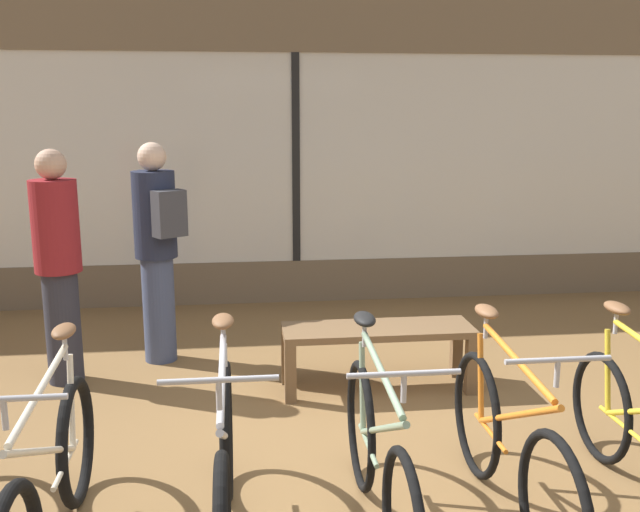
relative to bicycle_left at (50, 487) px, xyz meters
The scene contains 9 objects.
ground_plane 1.60m from the bicycle_left, 17.49° to the left, with size 24.00×24.00×0.00m, color olive.
shop_back_wall 4.80m from the bicycle_left, 71.29° to the left, with size 12.00×0.08×3.20m.
bicycle_left is the anchor object (origin of this frame).
bicycle_center_left 0.78m from the bicycle_left, ahead, with size 0.46×1.78×1.05m.
bicycle_center 1.51m from the bicycle_left, ahead, with size 0.46×1.73×1.04m.
bicycle_center_right 2.19m from the bicycle_left, ahead, with size 0.46×1.71×1.04m.
display_bench 2.65m from the bicycle_left, 44.89° to the left, with size 1.40×0.44×0.48m.
customer_near_rack 2.74m from the bicycle_left, 85.26° to the left, with size 0.51×0.56×1.79m.
customer_by_window 2.40m from the bicycle_left, 101.39° to the left, with size 0.46×0.46×1.77m.
Camera 1 is at (-0.61, -3.52, 2.06)m, focal length 40.00 mm.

